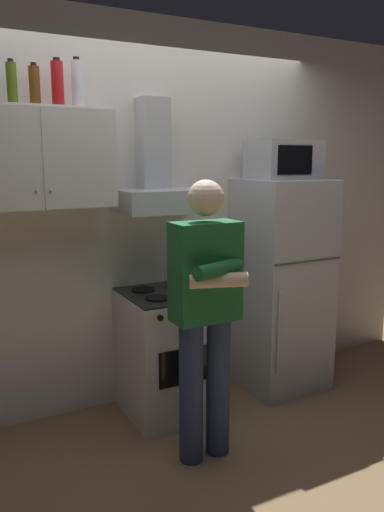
# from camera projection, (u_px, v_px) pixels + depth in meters

# --- Properties ---
(ground_plane) EXTENTS (7.00, 7.00, 0.00)m
(ground_plane) POSITION_uv_depth(u_px,v_px,m) (192.00, 424.00, 3.40)
(ground_plane) COLOR olive
(back_wall_tiled) EXTENTS (4.80, 0.10, 2.70)m
(back_wall_tiled) POSITION_uv_depth(u_px,v_px,m) (153.00, 215.00, 3.66)
(back_wall_tiled) COLOR silver
(back_wall_tiled) RESTS_ON ground_plane
(upper_cabinet) EXTENTS (0.90, 0.37, 0.60)m
(upper_cabinet) POSITION_uv_depth(u_px,v_px,m) (36.00, 159.00, 3.00)
(upper_cabinet) COLOR silver
(stove_oven) EXTENTS (0.60, 0.62, 0.87)m
(stove_oven) POSITION_uv_depth(u_px,v_px,m) (169.00, 352.00, 3.51)
(stove_oven) COLOR white
(stove_oven) RESTS_ON ground_plane
(range_hood) EXTENTS (0.60, 0.44, 0.75)m
(range_hood) POSITION_uv_depth(u_px,v_px,m) (159.00, 182.00, 3.40)
(range_hood) COLOR #B7BABF
(refrigerator) EXTENTS (0.60, 0.62, 1.60)m
(refrigerator) POSITION_uv_depth(u_px,v_px,m) (281.00, 285.00, 3.87)
(refrigerator) COLOR silver
(refrigerator) RESTS_ON ground_plane
(microwave) EXTENTS (0.48, 0.37, 0.28)m
(microwave) POSITION_uv_depth(u_px,v_px,m) (284.00, 160.00, 3.71)
(microwave) COLOR #B7BABF
(microwave) RESTS_ON refrigerator
(person_standing) EXTENTS (0.38, 0.33, 1.64)m
(person_standing) POSITION_uv_depth(u_px,v_px,m) (206.00, 311.00, 2.87)
(person_standing) COLOR navy
(person_standing) RESTS_ON ground_plane
(cooking_pot) EXTENTS (0.30, 0.20, 0.12)m
(cooking_pot) POSITION_uv_depth(u_px,v_px,m) (194.00, 284.00, 3.37)
(cooking_pot) COLOR #B7BABF
(cooking_pot) RESTS_ON stove_oven
(bottle_vodka_clear) EXTENTS (0.07, 0.07, 0.30)m
(bottle_vodka_clear) POSITION_uv_depth(u_px,v_px,m) (77.00, 84.00, 3.08)
(bottle_vodka_clear) COLOR silver
(bottle_vodka_clear) RESTS_ON upper_cabinet
(bottle_soda_red) EXTENTS (0.07, 0.07, 0.28)m
(bottle_soda_red) POSITION_uv_depth(u_px,v_px,m) (57.00, 84.00, 2.98)
(bottle_soda_red) COLOR red
(bottle_soda_red) RESTS_ON upper_cabinet
(bottle_beer_brown) EXTENTS (0.06, 0.06, 0.24)m
(bottle_beer_brown) POSITION_uv_depth(u_px,v_px,m) (35.00, 86.00, 2.93)
(bottle_beer_brown) COLOR brown
(bottle_beer_brown) RESTS_ON upper_cabinet
(bottle_olive_oil) EXTENTS (0.06, 0.06, 0.25)m
(bottle_olive_oil) POSITION_uv_depth(u_px,v_px,m) (12.00, 83.00, 2.86)
(bottle_olive_oil) COLOR #4C6B19
(bottle_olive_oil) RESTS_ON upper_cabinet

